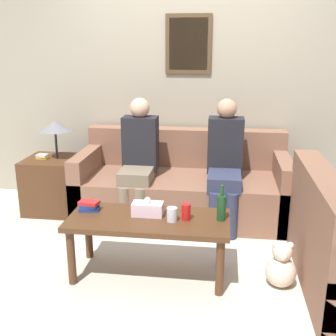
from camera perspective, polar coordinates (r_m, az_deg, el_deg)
The scene contains 13 objects.
ground_plane at distance 3.95m, azimuth 1.17°, elevation -9.15°, with size 16.00×16.00×0.00m, color beige.
wall_back at distance 4.60m, azimuth 2.76°, elevation 11.47°, with size 9.00×0.08×2.60m.
couch_main at distance 4.34m, azimuth 2.01°, elevation -2.54°, with size 2.10×0.93×0.84m.
coffee_table at distance 3.17m, azimuth -2.65°, elevation -7.86°, with size 1.20×0.52×0.47m.
side_table_with_lamp at distance 4.57m, azimuth -15.26°, elevation -1.68°, with size 0.53×0.53×0.96m.
wine_bottle at distance 3.09m, azimuth 7.24°, elevation -5.26°, with size 0.07×0.07×0.27m.
drinking_glass at distance 3.07m, azimuth 0.55°, elevation -6.30°, with size 0.08×0.08×0.10m.
book_stack at distance 3.32m, azimuth -10.62°, elevation -5.05°, with size 0.16×0.12×0.08m.
soda_can at distance 3.09m, azimuth 2.46°, elevation -5.95°, with size 0.07×0.07×0.12m.
tissue_box at distance 3.17m, azimuth -2.78°, elevation -5.52°, with size 0.23×0.12×0.14m.
person_left at distance 4.13m, azimuth -4.01°, elevation 1.59°, with size 0.34×0.59×1.20m.
person_right at distance 4.06m, azimuth 7.72°, elevation 1.13°, with size 0.34×0.65×1.21m.
teddy_bear at distance 3.25m, azimuth 15.07°, elevation -12.80°, with size 0.22×0.22×0.35m.
Camera 1 is at (0.39, -3.53, 1.72)m, focal length 45.00 mm.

